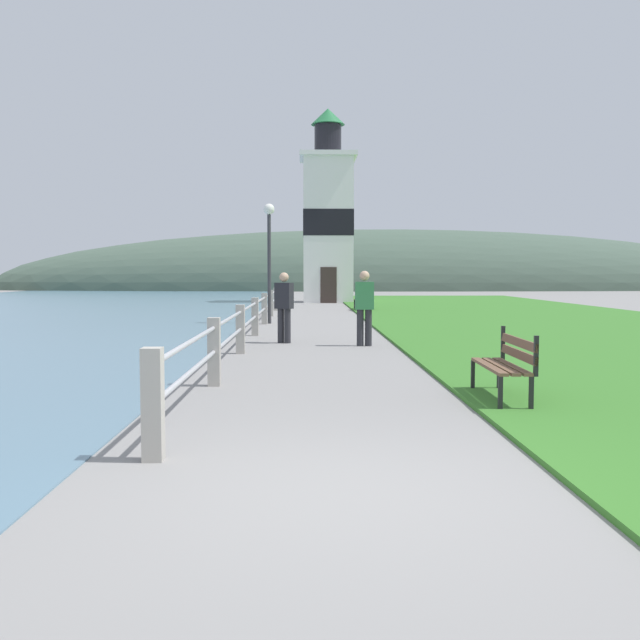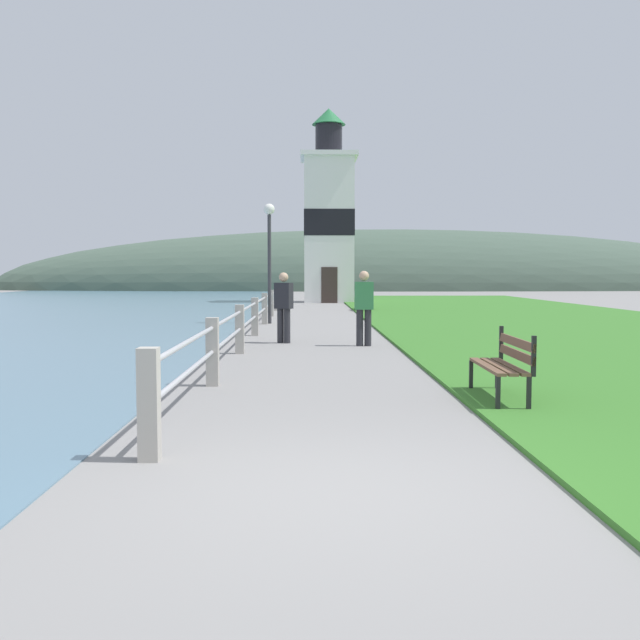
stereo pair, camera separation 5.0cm
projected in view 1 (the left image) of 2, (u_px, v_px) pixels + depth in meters
The scene contains 10 objects.
ground_plane at pixel (345, 494), 5.44m from camera, with size 160.00×160.00×0.00m, color gray.
grass_verge at pixel (549, 323), 23.62m from camera, with size 12.00×54.23×0.06m.
seawall_railing at pixel (260, 310), 21.20m from camera, with size 0.18×29.91×1.02m.
park_bench_near at pixel (507, 361), 9.28m from camera, with size 0.50×1.61×0.94m.
park_bench_midway at pixel (364, 299), 31.52m from camera, with size 0.64×2.00×0.94m.
lighthouse at pixel (328, 219), 40.67m from camera, with size 3.20×3.20×10.97m.
person_strolling at pixel (364, 305), 16.37m from camera, with size 0.42×0.23×1.73m.
person_by_railing at pixel (284, 305), 17.07m from camera, with size 0.47×0.40×1.69m.
lamp_post at pixel (269, 241), 23.51m from camera, with size 0.36×0.36×3.96m.
distant_hillside at pixel (389, 289), 71.59m from camera, with size 80.00×16.00×12.00m.
Camera 1 is at (-0.29, -5.34, 1.69)m, focal length 40.00 mm.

